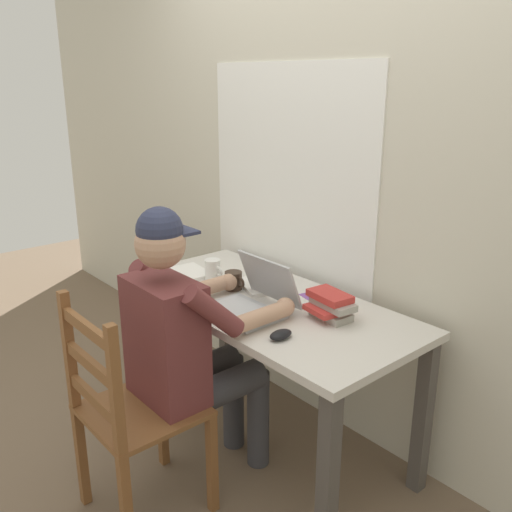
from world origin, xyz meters
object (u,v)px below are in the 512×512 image
(desk, at_px, (264,321))
(coffee_mug_white, at_px, (213,270))
(wooden_chair, at_px, (130,413))
(coffee_mug_dark, at_px, (234,281))
(landscape_photo_print, at_px, (315,297))
(seated_person, at_px, (189,339))
(computer_mouse, at_px, (281,335))
(laptop, at_px, (253,299))
(book_stack_main, at_px, (330,305))

(desk, distance_m, coffee_mug_white, 0.39)
(desk, xyz_separation_m, wooden_chair, (0.01, -0.70, -0.17))
(coffee_mug_white, distance_m, coffee_mug_dark, 0.16)
(coffee_mug_dark, bearing_deg, coffee_mug_white, -179.99)
(wooden_chair, relative_size, landscape_photo_print, 7.28)
(seated_person, xyz_separation_m, landscape_photo_print, (0.11, 0.61, 0.05))
(computer_mouse, bearing_deg, coffee_mug_white, 164.82)
(coffee_mug_white, relative_size, landscape_photo_print, 0.89)
(seated_person, bearing_deg, desk, 91.58)
(seated_person, xyz_separation_m, wooden_chair, (-0.00, -0.28, -0.22))
(laptop, height_order, coffee_mug_dark, laptop)
(desk, distance_m, coffee_mug_dark, 0.24)
(computer_mouse, bearing_deg, landscape_photo_print, 116.94)
(desk, height_order, book_stack_main, book_stack_main)
(coffee_mug_dark, relative_size, landscape_photo_print, 0.92)
(laptop, distance_m, book_stack_main, 0.33)
(seated_person, relative_size, book_stack_main, 5.74)
(laptop, relative_size, book_stack_main, 1.52)
(computer_mouse, bearing_deg, laptop, 160.78)
(desk, relative_size, book_stack_main, 6.62)
(laptop, bearing_deg, computer_mouse, -19.22)
(desk, relative_size, wooden_chair, 1.52)
(seated_person, distance_m, book_stack_main, 0.60)
(laptop, xyz_separation_m, coffee_mug_white, (-0.41, 0.09, 0.00))
(book_stack_main, xyz_separation_m, landscape_photo_print, (-0.20, 0.12, -0.06))
(laptop, distance_m, coffee_mug_white, 0.42)
(desk, bearing_deg, computer_mouse, -31.88)
(desk, relative_size, laptop, 4.37)
(seated_person, relative_size, landscape_photo_print, 9.62)
(seated_person, distance_m, wooden_chair, 0.36)
(wooden_chair, height_order, laptop, laptop)
(wooden_chair, xyz_separation_m, book_stack_main, (0.31, 0.78, 0.33))
(wooden_chair, distance_m, book_stack_main, 0.90)
(wooden_chair, height_order, book_stack_main, wooden_chair)
(wooden_chair, distance_m, landscape_photo_print, 0.94)
(wooden_chair, relative_size, laptop, 2.87)
(computer_mouse, bearing_deg, desk, 148.12)
(wooden_chair, bearing_deg, laptop, 86.20)
(desk, height_order, seated_person, seated_person)
(desk, distance_m, wooden_chair, 0.72)
(computer_mouse, bearing_deg, seated_person, -146.48)
(seated_person, xyz_separation_m, book_stack_main, (0.31, 0.50, 0.11))
(coffee_mug_white, height_order, book_stack_main, book_stack_main)
(seated_person, xyz_separation_m, coffee_mug_white, (-0.37, 0.40, 0.10))
(laptop, height_order, coffee_mug_white, laptop)
(coffee_mug_white, bearing_deg, wooden_chair, -61.39)
(laptop, height_order, computer_mouse, laptop)
(seated_person, height_order, book_stack_main, seated_person)
(wooden_chair, relative_size, computer_mouse, 9.46)
(laptop, distance_m, coffee_mug_dark, 0.26)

